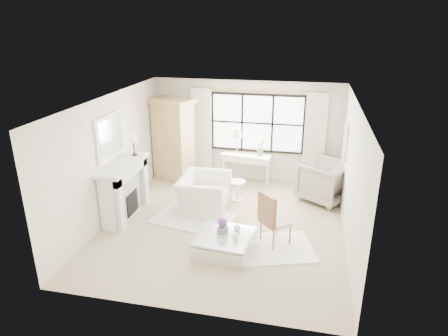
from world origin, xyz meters
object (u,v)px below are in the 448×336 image
(console_table, at_px, (246,168))
(club_armchair, at_px, (204,193))
(armoire, at_px, (173,139))
(coffee_table, at_px, (225,244))

(console_table, height_order, club_armchair, club_armchair)
(armoire, bearing_deg, console_table, 25.69)
(console_table, bearing_deg, coffee_table, -78.10)
(armoire, distance_m, coffee_table, 4.07)
(armoire, xyz_separation_m, coffee_table, (2.13, -3.34, -0.96))
(armoire, bearing_deg, club_armchair, -31.51)
(console_table, xyz_separation_m, coffee_table, (0.18, -3.52, -0.22))
(coffee_table, bearing_deg, console_table, 98.67)
(armoire, xyz_separation_m, club_armchair, (1.27, -1.62, -0.74))
(club_armchair, bearing_deg, armoire, 37.09)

